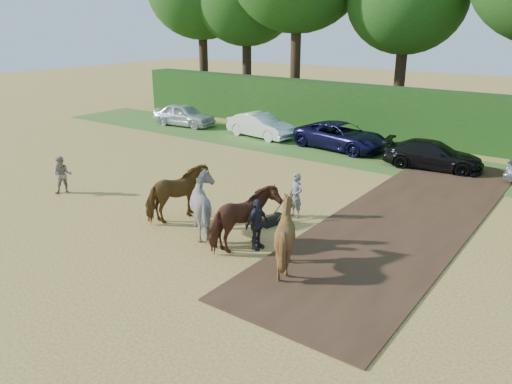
{
  "coord_description": "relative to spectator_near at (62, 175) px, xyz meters",
  "views": [
    {
      "loc": [
        6.86,
        -9.46,
        6.66
      ],
      "look_at": [
        -2.12,
        2.83,
        1.4
      ],
      "focal_mm": 35.0,
      "sensor_mm": 36.0,
      "label": 1
    }
  ],
  "objects": [
    {
      "name": "parked_cars",
      "position": [
        13.15,
        12.66,
        -0.07
      ],
      "size": [
        41.45,
        3.54,
        1.46
      ],
      "color": "silver",
      "rests_on": "ground"
    },
    {
      "name": "plough_team",
      "position": [
        8.22,
        0.42,
        0.18
      ],
      "size": [
        6.63,
        4.66,
        1.93
      ],
      "color": "brown",
      "rests_on": "ground"
    },
    {
      "name": "ground",
      "position": [
        10.66,
        -1.36,
        -0.77
      ],
      "size": [
        120.0,
        120.0,
        0.0
      ],
      "primitive_type": "plane",
      "color": "gold",
      "rests_on": "ground"
    },
    {
      "name": "grass_verge",
      "position": [
        10.66,
        12.64,
        -0.76
      ],
      "size": [
        50.0,
        5.0,
        0.03
      ],
      "primitive_type": "cube",
      "color": "#38601E",
      "rests_on": "ground"
    },
    {
      "name": "spectator_far",
      "position": [
        9.3,
        0.46,
        0.03
      ],
      "size": [
        0.49,
        0.97,
        1.6
      ],
      "primitive_type": "imported",
      "rotation": [
        0.0,
        0.0,
        1.46
      ],
      "color": "#242530",
      "rests_on": "ground"
    },
    {
      "name": "hedgerow",
      "position": [
        10.66,
        17.14,
        0.73
      ],
      "size": [
        46.0,
        1.6,
        3.0
      ],
      "primitive_type": "cube",
      "color": "#14380F",
      "rests_on": "ground"
    },
    {
      "name": "spectator_near",
      "position": [
        0.0,
        0.0,
        0.0
      ],
      "size": [
        0.94,
        0.95,
        1.55
      ],
      "primitive_type": "imported",
      "rotation": [
        0.0,
        0.0,
        0.85
      ],
      "color": "#B6A58F",
      "rests_on": "ground"
    },
    {
      "name": "earth_strip",
      "position": [
        12.16,
        5.64,
        -0.75
      ],
      "size": [
        4.5,
        17.0,
        0.05
      ],
      "primitive_type": "cube",
      "color": "#472D1C",
      "rests_on": "ground"
    }
  ]
}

